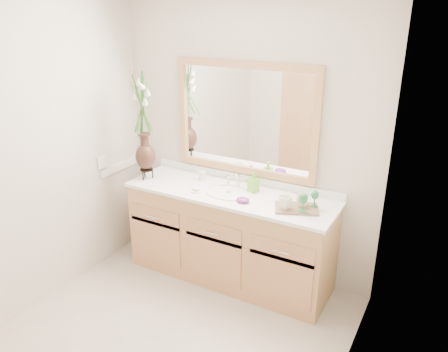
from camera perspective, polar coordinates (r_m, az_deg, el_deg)
The scene contains 19 objects.
floor at distance 3.43m, azimuth -8.03°, elevation -20.99°, with size 2.60×2.60×0.00m, color #BEB5A2.
wall_back at distance 3.82m, azimuth 2.82°, elevation 4.47°, with size 2.40×0.02×2.40m, color beige.
wall_left at distance 3.61m, azimuth -24.44°, elevation 1.61°, with size 0.02×2.60×2.40m, color beige.
wall_right at distance 2.30m, azimuth 15.29°, elevation -7.94°, with size 0.02×2.60×2.40m, color beige.
vanity at distance 3.89m, azimuth 0.72°, elevation -7.95°, with size 1.80×0.55×0.80m.
counter at distance 3.71m, azimuth 0.75°, elevation -2.33°, with size 1.84×0.57×0.03m, color white.
sink at distance 3.71m, azimuth 0.61°, elevation -2.98°, with size 0.38×0.34×0.23m.
mirror at distance 3.75m, azimuth 2.73°, elevation 7.39°, with size 1.32×0.04×0.97m.
switch_plate at distance 4.14m, azimuth -15.55°, elevation 1.83°, with size 0.02×0.12×0.12m, color white.
flower_vase at distance 3.90m, azimuth -10.57°, elevation 7.90°, with size 0.21×0.21×0.88m.
tumbler at distance 3.95m, azimuth -2.85°, elevation 0.01°, with size 0.06×0.06×0.08m, color silver.
soap_dish at distance 3.72m, azimuth -3.64°, elevation -1.91°, with size 0.09×0.09×0.03m.
soap_bottle at distance 3.70m, azimuth 3.88°, elevation -0.90°, with size 0.07×0.07×0.15m, color #71C92F.
purple_dish at distance 3.51m, azimuth 2.49°, elevation -3.14°, with size 0.11×0.09×0.04m, color #672674.
tray at distance 3.44m, azimuth 9.44°, elevation -4.18°, with size 0.33×0.22×0.02m, color brown.
mug_left at distance 3.38m, azimuth 8.02°, elevation -3.39°, with size 0.11×0.10×0.11m, color silver.
mug_right at distance 3.44m, azimuth 10.08°, elevation -3.14°, with size 0.10×0.09×0.10m, color silver.
goblet_front at distance 3.33m, azimuth 10.33°, elevation -3.02°, with size 0.07×0.07×0.15m.
goblet_back at distance 3.44m, azimuth 11.78°, elevation -2.56°, with size 0.06×0.06×0.13m.
Camera 1 is at (1.62, -1.98, 2.28)m, focal length 35.00 mm.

